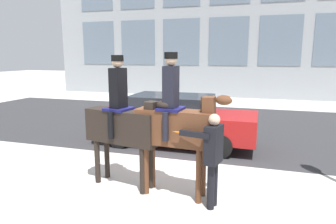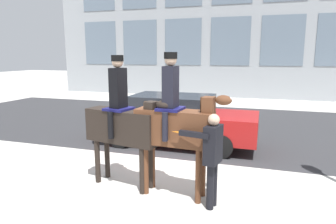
{
  "view_description": "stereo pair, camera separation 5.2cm",
  "coord_description": "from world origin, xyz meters",
  "px_view_note": "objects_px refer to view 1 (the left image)",
  "views": [
    {
      "loc": [
        2.09,
        -6.63,
        2.64
      ],
      "look_at": [
        0.29,
        -0.82,
        1.5
      ],
      "focal_mm": 32.0,
      "sensor_mm": 36.0,
      "label": 1
    },
    {
      "loc": [
        2.14,
        -6.62,
        2.64
      ],
      "look_at": [
        0.29,
        -0.82,
        1.5
      ],
      "focal_mm": 32.0,
      "sensor_mm": 36.0,
      "label": 2
    }
  ],
  "objects_px": {
    "mounted_horse_lead": "(123,123)",
    "mounted_horse_companion": "(176,124)",
    "pedestrian_bystander": "(212,153)",
    "street_car_near_lane": "(175,119)"
  },
  "relations": [
    {
      "from": "mounted_horse_lead",
      "to": "pedestrian_bystander",
      "type": "height_order",
      "value": "mounted_horse_lead"
    },
    {
      "from": "mounted_horse_lead",
      "to": "street_car_near_lane",
      "type": "relative_size",
      "value": 0.57
    },
    {
      "from": "mounted_horse_lead",
      "to": "mounted_horse_companion",
      "type": "height_order",
      "value": "mounted_horse_companion"
    },
    {
      "from": "mounted_horse_companion",
      "to": "pedestrian_bystander",
      "type": "xyz_separation_m",
      "value": [
        0.73,
        -0.27,
        -0.41
      ]
    },
    {
      "from": "mounted_horse_companion",
      "to": "pedestrian_bystander",
      "type": "height_order",
      "value": "mounted_horse_companion"
    },
    {
      "from": "mounted_horse_companion",
      "to": "street_car_near_lane",
      "type": "distance_m",
      "value": 3.42
    },
    {
      "from": "mounted_horse_lead",
      "to": "mounted_horse_companion",
      "type": "relative_size",
      "value": 0.98
    },
    {
      "from": "mounted_horse_companion",
      "to": "street_car_near_lane",
      "type": "xyz_separation_m",
      "value": [
        -0.94,
        3.22,
        -0.62
      ]
    },
    {
      "from": "mounted_horse_lead",
      "to": "street_car_near_lane",
      "type": "xyz_separation_m",
      "value": [
        0.18,
        3.11,
        -0.54
      ]
    },
    {
      "from": "pedestrian_bystander",
      "to": "street_car_near_lane",
      "type": "distance_m",
      "value": 3.88
    }
  ]
}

